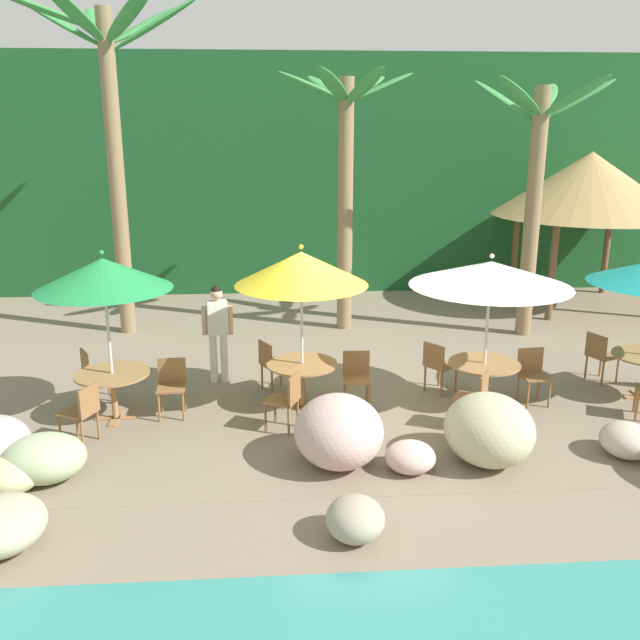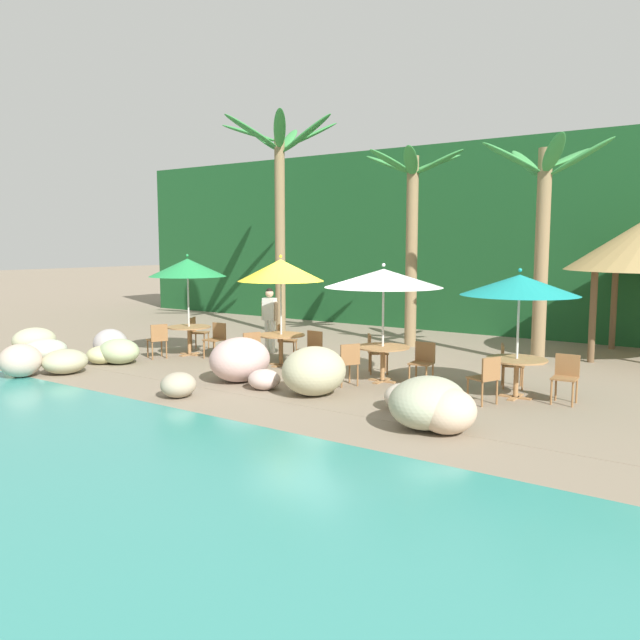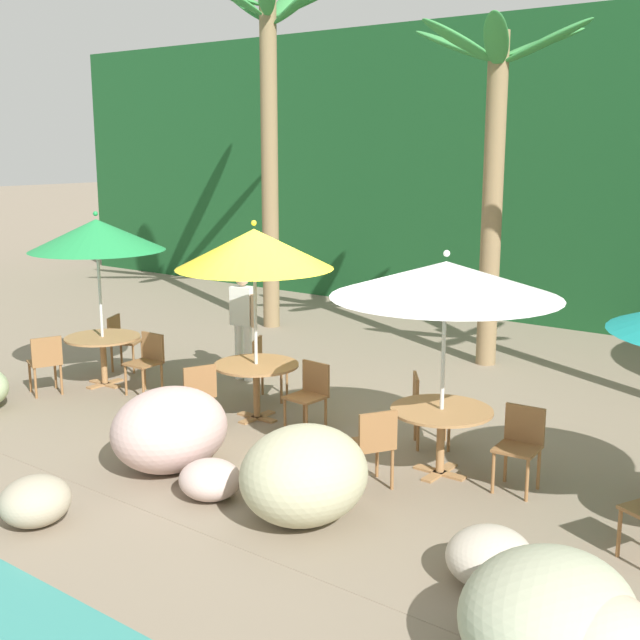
% 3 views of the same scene
% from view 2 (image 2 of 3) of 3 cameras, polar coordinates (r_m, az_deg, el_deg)
% --- Properties ---
extents(ground_plane, '(120.00, 120.00, 0.00)m').
position_cam_2_polar(ground_plane, '(14.43, -0.67, -4.58)').
color(ground_plane, gray).
extents(terrace_deck, '(18.00, 5.20, 0.01)m').
position_cam_2_polar(terrace_deck, '(14.42, -0.67, -4.56)').
color(terrace_deck, gray).
rests_on(terrace_deck, ground).
extents(foliage_backdrop, '(28.00, 2.40, 6.00)m').
position_cam_2_polar(foliage_backdrop, '(22.08, 13.23, 7.01)').
color(foliage_backdrop, '#194C23').
rests_on(foliage_backdrop, ground).
extents(rock_seawall, '(12.75, 3.49, 0.92)m').
position_cam_2_polar(rock_seawall, '(13.40, -10.69, -3.98)').
color(rock_seawall, '#B1AE89').
rests_on(rock_seawall, ground).
extents(umbrella_green, '(1.95, 1.95, 2.58)m').
position_cam_2_polar(umbrella_green, '(16.64, -11.65, 4.56)').
color(umbrella_green, silver).
rests_on(umbrella_green, ground).
extents(dining_table_green, '(1.10, 1.10, 0.74)m').
position_cam_2_polar(dining_table_green, '(16.78, -11.52, -0.99)').
color(dining_table_green, '#A37547').
rests_on(dining_table_green, ground).
extents(chair_green_seaward, '(0.43, 0.44, 0.87)m').
position_cam_2_polar(chair_green_seaward, '(16.27, -9.15, -1.53)').
color(chair_green_seaward, olive).
rests_on(chair_green_seaward, ground).
extents(chair_green_inland, '(0.57, 0.57, 0.87)m').
position_cam_2_polar(chair_green_inland, '(17.62, -10.87, -0.94)').
color(chair_green_inland, olive).
rests_on(chair_green_inland, ground).
extents(chair_green_left, '(0.55, 0.55, 0.87)m').
position_cam_2_polar(chair_green_left, '(16.42, -14.15, -1.58)').
color(chair_green_left, olive).
rests_on(chair_green_left, ground).
extents(umbrella_yellow, '(2.00, 2.00, 2.59)m').
position_cam_2_polar(umbrella_yellow, '(14.88, -3.50, 4.40)').
color(umbrella_yellow, silver).
rests_on(umbrella_yellow, ground).
extents(dining_table_yellow, '(1.10, 1.10, 0.74)m').
position_cam_2_polar(dining_table_yellow, '(15.04, -3.46, -1.75)').
color(dining_table_yellow, '#A37547').
rests_on(dining_table_yellow, ground).
extents(chair_yellow_seaward, '(0.45, 0.45, 0.87)m').
position_cam_2_polar(chair_yellow_seaward, '(14.57, -0.73, -2.41)').
color(chair_yellow_seaward, olive).
rests_on(chair_yellow_seaward, ground).
extents(chair_yellow_inland, '(0.57, 0.57, 0.87)m').
position_cam_2_polar(chair_yellow_inland, '(15.89, -3.19, -1.65)').
color(chair_yellow_inland, olive).
rests_on(chair_yellow_inland, ground).
extents(chair_yellow_left, '(0.56, 0.55, 0.87)m').
position_cam_2_polar(chair_yellow_left, '(14.59, -6.23, -2.44)').
color(chair_yellow_left, olive).
rests_on(chair_yellow_left, ground).
extents(umbrella_white, '(2.42, 2.42, 2.45)m').
position_cam_2_polar(umbrella_white, '(13.16, 5.65, 3.70)').
color(umbrella_white, silver).
rests_on(umbrella_white, ground).
extents(dining_table_white, '(1.10, 1.10, 0.74)m').
position_cam_2_polar(dining_table_white, '(13.32, 5.57, -2.87)').
color(dining_table_white, '#A37547').
rests_on(dining_table_white, ground).
extents(chair_white_seaward, '(0.45, 0.46, 0.87)m').
position_cam_2_polar(chair_white_seaward, '(13.09, 9.11, -3.54)').
color(chair_white_seaward, olive).
rests_on(chair_white_seaward, ground).
extents(chair_white_inland, '(0.59, 0.59, 0.87)m').
position_cam_2_polar(chair_white_inland, '(14.16, 4.82, -2.70)').
color(chair_white_inland, olive).
rests_on(chair_white_inland, ground).
extents(chair_white_left, '(0.58, 0.58, 0.87)m').
position_cam_2_polar(chair_white_left, '(12.87, 2.47, -3.64)').
color(chair_white_left, olive).
rests_on(chair_white_left, ground).
extents(umbrella_teal, '(2.13, 2.13, 2.40)m').
position_cam_2_polar(umbrella_teal, '(12.22, 17.25, 2.97)').
color(umbrella_teal, silver).
rests_on(umbrella_teal, ground).
extents(dining_table_teal, '(1.10, 1.10, 0.74)m').
position_cam_2_polar(dining_table_teal, '(12.40, 17.01, -3.86)').
color(dining_table_teal, '#A37547').
rests_on(dining_table_teal, ground).
extents(chair_teal_seaward, '(0.44, 0.45, 0.87)m').
position_cam_2_polar(chair_teal_seaward, '(12.32, 20.93, -4.55)').
color(chair_teal_seaward, olive).
rests_on(chair_teal_seaward, ground).
extents(chair_teal_inland, '(0.56, 0.55, 0.87)m').
position_cam_2_polar(chair_teal_inland, '(13.25, 16.31, -3.61)').
color(chair_teal_inland, olive).
rests_on(chair_teal_inland, ground).
extents(chair_teal_left, '(0.56, 0.56, 0.87)m').
position_cam_2_polar(chair_teal_left, '(11.75, 14.52, -4.85)').
color(chair_teal_left, olive).
rests_on(chair_teal_left, ground).
extents(palm_tree_nearest, '(3.72, 3.62, 6.71)m').
position_cam_2_polar(palm_tree_nearest, '(20.59, -3.63, 11.74)').
color(palm_tree_nearest, olive).
rests_on(palm_tree_nearest, ground).
extents(palm_tree_second, '(2.83, 2.68, 5.34)m').
position_cam_2_polar(palm_tree_second, '(17.94, 8.16, 9.10)').
color(palm_tree_second, olive).
rests_on(palm_tree_second, ground).
extents(palm_tree_third, '(2.79, 2.83, 5.19)m').
position_cam_2_polar(palm_tree_third, '(15.87, 19.24, 8.44)').
color(palm_tree_third, olive).
rests_on(palm_tree_third, ground).
extents(waiter_in_white, '(0.52, 0.27, 1.70)m').
position_cam_2_polar(waiter_in_white, '(16.80, -4.48, 0.42)').
color(waiter_in_white, white).
rests_on(waiter_in_white, ground).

